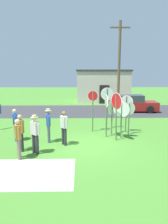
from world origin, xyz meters
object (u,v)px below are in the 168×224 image
object	(u,v)px
stop_sign_leaning_right	(112,111)
person_in_blue	(18,137)
utility_pole	(119,65)
stop_sign_tallest	(129,113)
person_in_dark_shirt	(49,123)
person_in_teal	(20,130)
parked_car_on_street	(132,104)
person_holding_notes	(35,132)
stop_sign_far_back	(106,108)
stop_sign_low_front	(116,108)
stop_sign_rear_left	(121,113)
person_near_signs	(64,126)
stop_sign_nearest	(107,101)
stop_sign_leaning_left	(93,105)
person_with_sunhat	(15,123)
stop_sign_center_cluster	(126,107)

from	to	relation	value
stop_sign_leaning_right	person_in_blue	distance (m)	5.49
utility_pole	person_in_blue	distance (m)	13.40
stop_sign_tallest	person_in_dark_shirt	size ratio (longest dim) A/B	1.07
utility_pole	person_in_blue	world-z (taller)	utility_pole
person_in_teal	parked_car_on_street	bearing A→B (deg)	52.32
person_in_dark_shirt	person_holding_notes	distance (m)	1.58
parked_car_on_street	person_in_teal	bearing A→B (deg)	-127.68
person_in_dark_shirt	person_in_teal	xyz separation A→B (m)	(-1.10, -1.21, -0.00)
stop_sign_tallest	stop_sign_far_back	world-z (taller)	stop_sign_far_back
stop_sign_leaning_right	stop_sign_low_front	size ratio (longest dim) A/B	0.80
person_in_blue	person_in_dark_shirt	world-z (taller)	person_in_dark_shirt
stop_sign_leaning_right	person_in_teal	size ratio (longest dim) A/B	1.20
parked_car_on_street	stop_sign_rear_left	distance (m)	8.20
stop_sign_low_front	person_near_signs	bearing A→B (deg)	-165.85
stop_sign_nearest	stop_sign_far_back	distance (m)	1.66
person_holding_notes	stop_sign_nearest	bearing A→B (deg)	47.79
stop_sign_rear_left	person_holding_notes	xyz separation A→B (m)	(-4.20, -2.23, -0.39)
utility_pole	stop_sign_leaning_left	distance (m)	8.37
stop_sign_rear_left	stop_sign_tallest	bearing A→B (deg)	47.13
stop_sign_leaning_right	stop_sign_rear_left	bearing A→B (deg)	-52.38
stop_sign_low_front	person_near_signs	distance (m)	2.85
stop_sign_far_back	person_holding_notes	world-z (taller)	stop_sign_far_back
stop_sign_nearest	utility_pole	bearing A→B (deg)	74.21
stop_sign_far_back	stop_sign_rear_left	bearing A→B (deg)	-9.34
stop_sign_tallest	stop_sign_rear_left	distance (m)	0.82
person_in_blue	stop_sign_far_back	bearing A→B (deg)	36.36
person_with_sunhat	parked_car_on_street	bearing A→B (deg)	45.19
stop_sign_tallest	person_in_teal	distance (m)	6.04
stop_sign_tallest	stop_sign_leaning_right	bearing A→B (deg)	-177.69
stop_sign_nearest	person_with_sunhat	xyz separation A→B (m)	(-5.03, -2.20, -0.85)
stop_sign_nearest	person_near_signs	xyz separation A→B (m)	(-2.45, -2.90, -0.85)
stop_sign_far_back	person_near_signs	xyz separation A→B (m)	(-2.22, -1.27, -0.65)
person_in_dark_shirt	person_near_signs	xyz separation A→B (m)	(0.82, -0.44, -0.03)
person_near_signs	stop_sign_low_front	bearing A→B (deg)	14.15
person_with_sunhat	person_holding_notes	world-z (taller)	person_holding_notes
stop_sign_nearest	person_with_sunhat	distance (m)	5.55
stop_sign_nearest	stop_sign_rear_left	bearing A→B (deg)	-72.13
person_near_signs	person_in_teal	size ratio (longest dim) A/B	1.00
parked_car_on_street	utility_pole	bearing A→B (deg)	141.92
stop_sign_nearest	parked_car_on_street	bearing A→B (deg)	62.61
stop_sign_nearest	stop_sign_leaning_left	distance (m)	1.07
stop_sign_rear_left	stop_sign_far_back	xyz separation A→B (m)	(-0.80, 0.13, 0.23)
parked_car_on_street	stop_sign_far_back	distance (m)	8.38
stop_sign_far_back	person_near_signs	size ratio (longest dim) A/B	1.40
stop_sign_tallest	person_holding_notes	size ratio (longest dim) A/B	1.07
utility_pole	stop_sign_leaning_left	world-z (taller)	utility_pole
stop_sign_rear_left	person_in_teal	bearing A→B (deg)	-158.86
stop_sign_leaning_left	person_in_blue	size ratio (longest dim) A/B	1.47
parked_car_on_street	person_near_signs	bearing A→B (deg)	-121.99
stop_sign_leaning_right	stop_sign_center_cluster	bearing A→B (deg)	28.18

